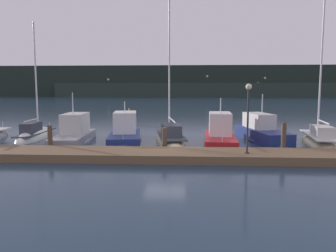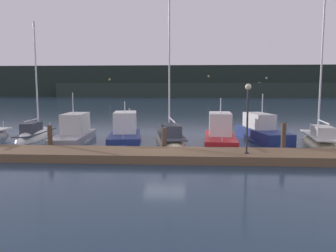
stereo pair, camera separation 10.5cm
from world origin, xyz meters
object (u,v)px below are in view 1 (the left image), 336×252
sailboat_berth_2 (36,137)px  sailboat_berth_8 (319,142)px  sailboat_berth_5 (170,140)px  motorboat_berth_6 (220,138)px  dock_lamppost (248,107)px  motorboat_berth_7 (261,136)px  motorboat_berth_4 (125,136)px  motorboat_berth_3 (74,137)px  channel_buoy (129,119)px

sailboat_berth_2 → sailboat_berth_8: bearing=-4.7°
sailboat_berth_5 → motorboat_berth_6: 3.61m
sailboat_berth_5 → dock_lamppost: 8.15m
motorboat_berth_6 → motorboat_berth_7: motorboat_berth_7 is taller
motorboat_berth_6 → motorboat_berth_4: bearing=172.5°
motorboat_berth_6 → dock_lamppost: (0.84, -5.63, 2.54)m
sailboat_berth_5 → sailboat_berth_8: bearing=-4.4°
motorboat_berth_7 → motorboat_berth_6: bearing=-156.2°
motorboat_berth_3 → motorboat_berth_7: bearing=5.6°
sailboat_berth_5 → motorboat_berth_6: size_ratio=1.68×
motorboat_berth_6 → sailboat_berth_8: (6.76, -0.13, -0.20)m
sailboat_berth_2 → channel_buoy: (5.59, 9.71, 0.51)m
sailboat_berth_2 → motorboat_berth_4: (7.12, -0.66, 0.24)m
sailboat_berth_2 → sailboat_berth_8: 20.84m
channel_buoy → dock_lamppost: 19.41m
motorboat_berth_6 → motorboat_berth_3: bearing=179.6°
motorboat_berth_4 → motorboat_berth_7: (10.07, 0.49, 0.01)m
motorboat_berth_7 → sailboat_berth_5: bearing=-173.7°
motorboat_berth_4 → sailboat_berth_5: bearing=-4.2°
motorboat_berth_4 → sailboat_berth_8: (13.65, -1.04, -0.18)m
sailboat_berth_5 → channel_buoy: (-4.88, 10.61, 0.48)m
motorboat_berth_3 → motorboat_berth_4: size_ratio=0.96×
motorboat_berth_3 → motorboat_berth_4: motorboat_berth_3 is taller
channel_buoy → dock_lamppost: bearing=-61.3°
motorboat_berth_7 → motorboat_berth_4: bearing=-177.2°
dock_lamppost → motorboat_berth_4: bearing=139.8°
motorboat_berth_3 → motorboat_berth_7: motorboat_berth_3 is taller
motorboat_berth_4 → motorboat_berth_7: bearing=2.8°
sailboat_berth_5 → motorboat_berth_4: bearing=175.8°
motorboat_berth_4 → channel_buoy: (-1.53, 10.36, 0.27)m
sailboat_berth_8 → dock_lamppost: bearing=-137.1°
sailboat_berth_5 → channel_buoy: 11.69m
sailboat_berth_2 → motorboat_berth_4: size_ratio=1.39×
sailboat_berth_2 → motorboat_berth_6: sailboat_berth_2 is taller
motorboat_berth_7 → sailboat_berth_8: sailboat_berth_8 is taller
motorboat_berth_4 → sailboat_berth_8: size_ratio=0.67×
sailboat_berth_2 → sailboat_berth_5: (10.48, -0.90, 0.03)m
motorboat_berth_7 → sailboat_berth_2: bearing=179.5°
motorboat_berth_4 → motorboat_berth_6: 6.95m
dock_lamppost → sailboat_berth_5: bearing=124.8°
sailboat_berth_8 → motorboat_berth_4: bearing=175.7°
sailboat_berth_5 → sailboat_berth_8: (10.30, -0.79, 0.03)m
motorboat_berth_6 → motorboat_berth_7: size_ratio=0.92×
motorboat_berth_3 → sailboat_berth_8: bearing=-0.6°
motorboat_berth_3 → dock_lamppost: 12.92m
motorboat_berth_3 → motorboat_berth_4: bearing=13.3°
sailboat_berth_2 → motorboat_berth_3: bearing=-22.9°
motorboat_berth_4 → sailboat_berth_5: (3.35, -0.25, -0.21)m
motorboat_berth_3 → sailboat_berth_5: sailboat_berth_5 is taller
sailboat_berth_5 → dock_lamppost: sailboat_berth_5 is taller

